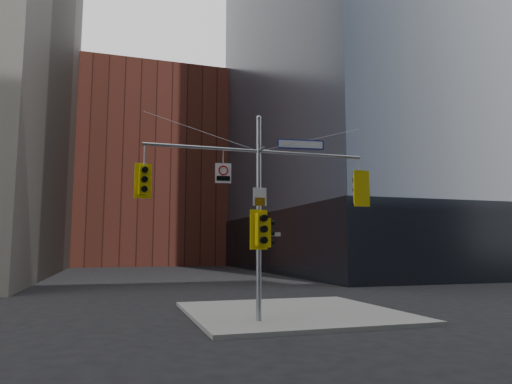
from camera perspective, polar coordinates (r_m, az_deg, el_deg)
ground at (r=14.18m, az=2.90°, el=-17.60°), size 160.00×160.00×0.00m
sidewalk_corner at (r=18.56m, az=4.52°, el=-14.78°), size 8.00×8.00×0.15m
podium_ne at (r=55.73m, az=18.96°, el=-6.06°), size 36.40×36.40×6.00m
brick_midrise at (r=72.15m, az=-13.16°, el=2.45°), size 26.00×20.00×28.00m
signal_assembly at (r=15.91m, az=0.34°, el=-0.46°), size 8.00×0.80×7.30m
traffic_light_west_arm at (r=15.27m, az=-13.87°, el=1.46°), size 0.55×0.47×1.16m
traffic_light_east_arm at (r=17.55m, az=12.77°, el=0.38°), size 0.65×0.51×1.36m
traffic_light_pole_side at (r=15.93m, az=1.45°, el=-5.12°), size 0.39×0.33×1.02m
traffic_light_pole_front at (r=15.57m, az=0.64°, el=-4.69°), size 0.65×0.57×1.37m
street_sign_blade at (r=16.78m, az=5.60°, el=5.94°), size 1.75×0.25×0.34m
regulatory_sign_arm at (r=15.66m, az=-4.12°, el=2.45°), size 0.55×0.12×0.69m
regulatory_sign_pole at (r=15.80m, az=0.47°, el=-0.65°), size 0.49×0.06×0.63m
street_blade_ew at (r=15.97m, az=1.89°, el=-5.30°), size 0.70×0.05×0.14m
street_blade_ns at (r=16.25m, az=-0.14°, el=-5.80°), size 0.10×0.77×0.15m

